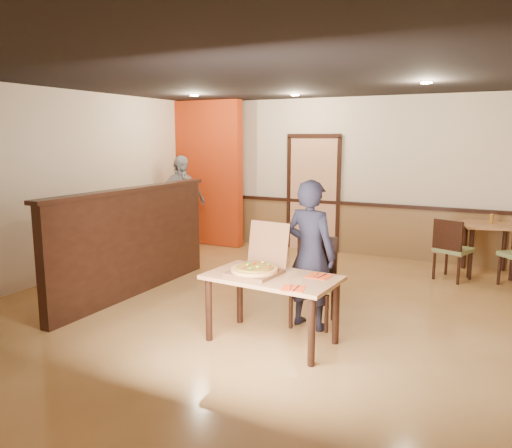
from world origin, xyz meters
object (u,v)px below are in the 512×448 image
Objects in this scene: side_table at (489,235)px; passerby at (181,203)px; pizza_box at (257,267)px; diner_chair at (314,277)px; main_table at (272,286)px; condiment at (492,219)px; diner at (310,255)px; side_chair_left at (451,247)px.

passerby is (-5.22, -0.69, 0.27)m from side_table.
diner_chair is at bearing 68.53° from pizza_box.
main_table is 1.41× the size of diner_chair.
pizza_box reaches higher than condiment.
passerby reaches higher than pizza_box.
main_table is 2.29× the size of pizza_box.
passerby is at bearing -23.67° from diner.
pizza_box reaches higher than diner_chair.
pizza_box is at bearing -125.26° from diner_chair.
passerby is 5.29m from condiment.
diner_chair is at bearing 79.83° from main_table.
diner is 10.92× the size of condiment.
main_table is 4.29m from side_table.
side_chair_left is 1.53× the size of pizza_box.
diner_chair is at bearing 84.91° from side_chair_left.
diner is 0.93× the size of passerby.
diner is 3.69m from condiment.
condiment reaches higher than main_table.
side_table is at bearing 67.16° from pizza_box.
side_table is (0.47, 0.61, 0.11)m from side_chair_left.
pizza_box is at bearing 69.44° from diner.
side_chair_left reaches higher than main_table.
main_table is 0.25m from pizza_box.
diner is (0.19, 0.59, 0.22)m from main_table.
passerby is (-3.53, 2.58, 0.06)m from diner.
pizza_box is at bearing -111.26° from passerby.
side_table is at bearing -104.91° from diner.
side_table is at bearing -106.79° from side_chair_left.
diner is 0.68m from pizza_box.
diner_chair is 0.59× the size of diner.
pizza_box is (-0.18, 0.01, 0.17)m from main_table.
pizza_box is (-2.06, -3.84, 0.16)m from side_table.
condiment is (0.49, 0.61, 0.37)m from side_chair_left.
diner reaches higher than pizza_box.
diner_chair is 6.45× the size of condiment.
diner is at bearing -96.56° from diner_chair.
pizza_box reaches higher than main_table.
side_table is at bearing 68.07° from main_table.
main_table is at bearing -116.02° from side_table.
passerby is (-3.53, 2.43, 0.35)m from diner_chair.
pizza_box reaches higher than side_table.
diner_chair is 0.84m from pizza_box.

